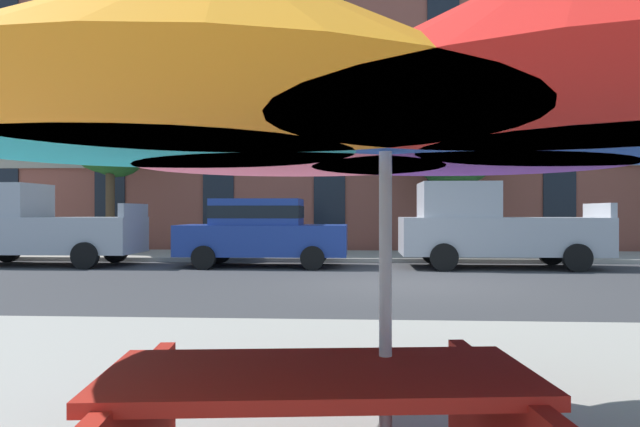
# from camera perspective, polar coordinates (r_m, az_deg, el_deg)

# --- Properties ---
(ground_plane) EXTENTS (120.00, 120.00, 0.00)m
(ground_plane) POSITION_cam_1_polar(r_m,az_deg,el_deg) (11.89, 8.57, -6.80)
(ground_plane) COLOR #38383A
(sidewalk_far) EXTENTS (56.00, 3.60, 0.12)m
(sidewalk_far) POSITION_cam_1_polar(r_m,az_deg,el_deg) (18.64, 6.71, -4.09)
(sidewalk_far) COLOR #9E998E
(sidewalk_far) RESTS_ON ground
(apartment_building) EXTENTS (39.47, 12.08, 16.00)m
(apartment_building) POSITION_cam_1_polar(r_m,az_deg,el_deg) (27.56, 5.72, 13.92)
(apartment_building) COLOR #934C3D
(apartment_building) RESTS_ON ground
(pickup_silver) EXTENTS (5.10, 2.12, 2.20)m
(pickup_silver) POSITION_cam_1_polar(r_m,az_deg,el_deg) (17.71, -25.70, -1.20)
(pickup_silver) COLOR #A8AAB2
(pickup_silver) RESTS_ON ground
(sedan_blue) EXTENTS (4.40, 1.98, 1.78)m
(sedan_blue) POSITION_cam_1_polar(r_m,az_deg,el_deg) (15.66, -5.67, -1.64)
(sedan_blue) COLOR navy
(sedan_blue) RESTS_ON ground
(pickup_silver_midblock) EXTENTS (5.10, 2.12, 2.20)m
(pickup_silver_midblock) POSITION_cam_1_polar(r_m,az_deg,el_deg) (15.85, 16.15, -1.35)
(pickup_silver_midblock) COLOR #A8AAB2
(pickup_silver_midblock) RESTS_ON ground
(street_tree_left) EXTENTS (2.67, 2.90, 5.33)m
(street_tree_left) POSITION_cam_1_polar(r_m,az_deg,el_deg) (20.19, -19.55, 7.01)
(street_tree_left) COLOR #4C3823
(street_tree_left) RESTS_ON ground
(street_tree_middle) EXTENTS (3.14, 3.14, 5.39)m
(street_tree_middle) POSITION_cam_1_polar(r_m,az_deg,el_deg) (19.68, 13.01, 6.91)
(street_tree_middle) COLOR brown
(street_tree_middle) RESTS_ON ground
(patio_umbrella) EXTENTS (4.12, 3.83, 2.32)m
(patio_umbrella) POSITION_cam_1_polar(r_m,az_deg,el_deg) (2.82, 6.32, 11.35)
(patio_umbrella) COLOR silver
(patio_umbrella) RESTS_ON ground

